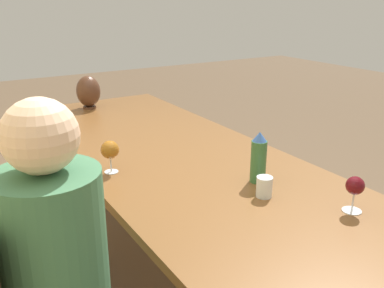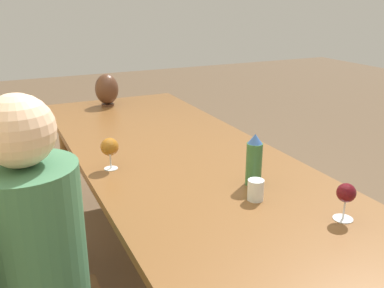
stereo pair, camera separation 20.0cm
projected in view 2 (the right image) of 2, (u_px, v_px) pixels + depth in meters
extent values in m
cube|color=brown|center=(197.00, 171.00, 2.00)|extent=(3.08, 0.97, 0.04)
cylinder|color=brown|center=(162.00, 144.00, 3.51)|extent=(0.07, 0.07, 0.72)
cylinder|color=brown|center=(66.00, 159.00, 3.20)|extent=(0.07, 0.07, 0.72)
cylinder|color=#336638|center=(254.00, 164.00, 1.79)|extent=(0.07, 0.07, 0.18)
cone|color=#33599E|center=(255.00, 139.00, 1.75)|extent=(0.06, 0.06, 0.04)
cylinder|color=silver|center=(256.00, 190.00, 1.67)|extent=(0.06, 0.06, 0.08)
cylinder|color=#4C2D1E|center=(108.00, 105.00, 3.10)|extent=(0.09, 0.09, 0.01)
ellipsoid|color=#4C2D1E|center=(107.00, 89.00, 3.06)|extent=(0.17, 0.17, 0.22)
cylinder|color=silver|center=(111.00, 168.00, 1.98)|extent=(0.06, 0.06, 0.00)
cylinder|color=silver|center=(111.00, 161.00, 1.97)|extent=(0.01, 0.01, 0.07)
sphere|color=#995B19|center=(110.00, 147.00, 1.94)|extent=(0.08, 0.08, 0.08)
cylinder|color=silver|center=(343.00, 219.00, 1.53)|extent=(0.07, 0.07, 0.00)
cylinder|color=silver|center=(344.00, 209.00, 1.52)|extent=(0.01, 0.01, 0.07)
sphere|color=#510C14|center=(346.00, 193.00, 1.50)|extent=(0.07, 0.07, 0.07)
cube|color=brown|center=(23.00, 219.00, 2.19)|extent=(0.44, 0.44, 0.04)
cylinder|color=brown|center=(72.00, 267.00, 2.18)|extent=(0.04, 0.04, 0.41)
cylinder|color=brown|center=(60.00, 232.00, 2.50)|extent=(0.04, 0.04, 0.41)
cylinder|color=#3D704C|center=(35.00, 252.00, 1.35)|extent=(0.32, 0.32, 0.59)
sphere|color=beige|center=(18.00, 131.00, 1.22)|extent=(0.22, 0.22, 0.22)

